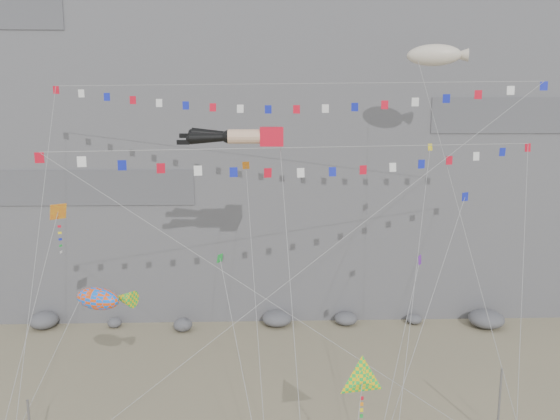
% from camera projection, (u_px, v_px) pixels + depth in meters
% --- Properties ---
extents(cliff, '(80.00, 28.00, 50.00)m').
position_uv_depth(cliff, '(273.00, 49.00, 57.92)').
color(cliff, slate).
rests_on(cliff, ground).
extents(talus_boulders, '(60.00, 3.00, 1.20)m').
position_uv_depth(talus_boulders, '(277.00, 319.00, 47.31)').
color(talus_boulders, '#5D5D62').
rests_on(talus_boulders, ground).
extents(anchor_pole_right, '(0.12, 0.12, 4.37)m').
position_uv_depth(anchor_pole_right, '(499.00, 406.00, 30.08)').
color(anchor_pole_right, gray).
rests_on(anchor_pole_right, ground).
extents(legs_kite, '(7.07, 15.87, 22.33)m').
position_uv_depth(legs_kite, '(242.00, 137.00, 33.43)').
color(legs_kite, red).
rests_on(legs_kite, ground).
extents(flag_banner_upper, '(32.11, 17.03, 27.77)m').
position_uv_depth(flag_banner_upper, '(282.00, 84.00, 36.19)').
color(flag_banner_upper, red).
rests_on(flag_banner_upper, ground).
extents(flag_banner_lower, '(29.05, 10.45, 20.02)m').
position_uv_depth(flag_banner_lower, '(317.00, 148.00, 31.93)').
color(flag_banner_lower, red).
rests_on(flag_banner_lower, ground).
extents(harlequin_kite, '(2.67, 8.39, 14.55)m').
position_uv_depth(harlequin_kite, '(58.00, 212.00, 31.36)').
color(harlequin_kite, red).
rests_on(harlequin_kite, ground).
extents(fish_windsock, '(6.42, 5.35, 9.96)m').
position_uv_depth(fish_windsock, '(98.00, 299.00, 29.93)').
color(fish_windsock, '#FF4B0D').
rests_on(fish_windsock, ground).
extents(delta_kite, '(2.58, 4.03, 7.67)m').
position_uv_depth(delta_kite, '(362.00, 381.00, 25.03)').
color(delta_kite, yellow).
rests_on(delta_kite, ground).
extents(blimp_windsock, '(4.65, 13.66, 25.42)m').
position_uv_depth(blimp_windsock, '(434.00, 56.00, 37.98)').
color(blimp_windsock, beige).
rests_on(blimp_windsock, ground).
extents(small_kite_a, '(1.96, 15.01, 20.59)m').
position_uv_depth(small_kite_a, '(246.00, 171.00, 36.23)').
color(small_kite_a, orange).
rests_on(small_kite_a, ground).
extents(small_kite_b, '(5.78, 10.69, 14.61)m').
position_uv_depth(small_kite_b, '(419.00, 262.00, 32.70)').
color(small_kite_b, '#6D1DAB').
rests_on(small_kite_b, ground).
extents(small_kite_c, '(3.31, 8.24, 13.10)m').
position_uv_depth(small_kite_c, '(221.00, 263.00, 29.53)').
color(small_kite_c, green).
rests_on(small_kite_c, ground).
extents(small_kite_d, '(6.62, 16.32, 23.10)m').
position_uv_depth(small_kite_d, '(429.00, 154.00, 36.43)').
color(small_kite_d, yellow).
rests_on(small_kite_d, ground).
extents(small_kite_e, '(7.64, 8.73, 17.05)m').
position_uv_depth(small_kite_e, '(464.00, 201.00, 31.69)').
color(small_kite_e, '#1420B7').
rests_on(small_kite_e, ground).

